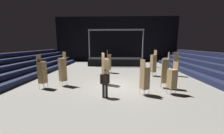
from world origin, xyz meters
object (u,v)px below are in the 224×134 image
at_px(stage_riser, 116,61).
at_px(chair_stack_mid_right, 176,64).
at_px(chair_stack_rear_right, 165,71).
at_px(chair_stack_mid_left, 145,78).
at_px(chair_stack_front_right, 109,62).
at_px(chair_stack_rear_left, 153,63).
at_px(man_with_tie, 105,82).
at_px(chair_stack_mid_centre, 172,78).
at_px(chair_stack_front_left, 63,69).
at_px(chair_stack_rear_centre, 105,69).
at_px(chair_stack_aisle_left, 42,72).

distance_m(stage_riser, chair_stack_mid_right, 9.24).
bearing_deg(chair_stack_rear_right, chair_stack_mid_left, 143.30).
distance_m(chair_stack_front_right, chair_stack_rear_left, 4.61).
relative_size(man_with_tie, chair_stack_mid_centre, 0.83).
bearing_deg(stage_riser, chair_stack_rear_left, -62.47).
distance_m(chair_stack_mid_left, chair_stack_mid_centre, 1.74).
xyz_separation_m(man_with_tie, chair_stack_front_left, (-3.33, 2.14, 0.32)).
xyz_separation_m(chair_stack_mid_left, chair_stack_rear_right, (1.68, 1.38, 0.17)).
xyz_separation_m(chair_stack_mid_right, chair_stack_rear_left, (-2.18, -0.05, 0.08)).
height_order(chair_stack_mid_centre, chair_stack_rear_right, chair_stack_rear_right).
bearing_deg(chair_stack_rear_centre, chair_stack_mid_left, 21.33).
relative_size(stage_riser, chair_stack_rear_left, 3.12).
distance_m(chair_stack_front_left, chair_stack_rear_centre, 3.17).
xyz_separation_m(chair_stack_rear_left, chair_stack_rear_right, (-0.19, -3.68, 0.00)).
xyz_separation_m(chair_stack_front_right, chair_stack_rear_right, (4.23, -5.01, 0.04)).
xyz_separation_m(chair_stack_mid_left, chair_stack_mid_centre, (1.73, 0.21, -0.08)).
bearing_deg(chair_stack_rear_left, chair_stack_mid_right, -111.11).
xyz_separation_m(chair_stack_mid_right, chair_stack_rear_right, (-2.37, -3.73, 0.08)).
relative_size(chair_stack_rear_right, chair_stack_rear_centre, 1.03).
height_order(chair_stack_mid_left, chair_stack_aisle_left, chair_stack_aisle_left).
height_order(stage_riser, chair_stack_aisle_left, stage_riser).
bearing_deg(chair_stack_mid_centre, chair_stack_front_left, 60.35).
distance_m(man_with_tie, chair_stack_rear_right, 4.48).
height_order(stage_riser, chair_stack_rear_centre, stage_riser).
bearing_deg(chair_stack_rear_left, chair_stack_front_right, 50.83).
relative_size(chair_stack_front_left, chair_stack_front_right, 1.03).
bearing_deg(chair_stack_aisle_left, chair_stack_mid_centre, 95.90).
xyz_separation_m(chair_stack_mid_right, chair_stack_aisle_left, (-10.95, -4.12, 0.00)).
bearing_deg(chair_stack_rear_left, chair_stack_rear_right, 154.64).
bearing_deg(chair_stack_front_right, man_with_tie, 1.43).
bearing_deg(chair_stack_rear_left, chair_stack_mid_centre, 155.89).
relative_size(man_with_tie, chair_stack_rear_left, 0.66).
height_order(chair_stack_mid_left, chair_stack_rear_centre, chair_stack_rear_centre).
distance_m(chair_stack_mid_centre, chair_stack_rear_left, 4.86).
distance_m(chair_stack_mid_centre, chair_stack_rear_centre, 4.66).
bearing_deg(chair_stack_front_left, chair_stack_mid_centre, -150.27).
bearing_deg(chair_stack_front_right, chair_stack_rear_right, 40.16).
relative_size(man_with_tie, chair_stack_mid_left, 0.76).
distance_m(man_with_tie, chair_stack_mid_right, 8.54).
height_order(chair_stack_front_left, chair_stack_mid_left, chair_stack_front_left).
xyz_separation_m(man_with_tie, chair_stack_mid_right, (6.43, 5.61, 0.24)).
bearing_deg(chair_stack_aisle_left, chair_stack_rear_centre, 114.57).
xyz_separation_m(chair_stack_rear_right, chair_stack_aisle_left, (-8.57, -0.39, -0.08)).
xyz_separation_m(chair_stack_front_right, chair_stack_rear_left, (4.42, -1.33, 0.04)).
distance_m(chair_stack_front_right, chair_stack_mid_right, 6.72).
distance_m(chair_stack_front_left, chair_stack_mid_right, 10.36).
xyz_separation_m(man_with_tie, chair_stack_rear_centre, (-0.18, 2.52, 0.28)).
distance_m(stage_riser, chair_stack_mid_left, 12.34).
xyz_separation_m(man_with_tie, chair_stack_front_right, (-0.17, 6.89, 0.28)).
height_order(man_with_tie, chair_stack_rear_centre, chair_stack_rear_centre).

